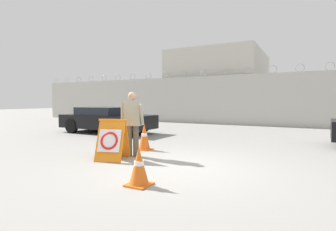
# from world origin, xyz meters

# --- Properties ---
(ground_plane) EXTENTS (90.00, 90.00, 0.00)m
(ground_plane) POSITION_xyz_m (0.00, 0.00, 0.00)
(ground_plane) COLOR gray
(perimeter_wall) EXTENTS (36.00, 0.30, 3.54)m
(perimeter_wall) POSITION_xyz_m (0.00, 11.15, 1.55)
(perimeter_wall) COLOR beige
(perimeter_wall) RESTS_ON ground_plane
(building_block) EXTENTS (6.53, 7.65, 5.24)m
(building_block) POSITION_xyz_m (-3.77, 15.69, 2.62)
(building_block) COLOR beige
(building_block) RESTS_ON ground_plane
(barricade_sign) EXTENTS (0.87, 0.92, 1.02)m
(barricade_sign) POSITION_xyz_m (-1.77, -0.08, 0.51)
(barricade_sign) COLOR orange
(barricade_sign) RESTS_ON ground_plane
(security_guard) EXTENTS (0.67, 0.37, 1.71)m
(security_guard) POSITION_xyz_m (-1.56, 0.50, 0.95)
(security_guard) COLOR #514C42
(security_guard) RESTS_ON ground_plane
(traffic_cone_near) EXTENTS (0.40, 0.40, 0.68)m
(traffic_cone_near) POSITION_xyz_m (-0.05, -1.43, 0.34)
(traffic_cone_near) COLOR orange
(traffic_cone_near) RESTS_ON ground_plane
(traffic_cone_mid) EXTENTS (0.40, 0.40, 0.79)m
(traffic_cone_mid) POSITION_xyz_m (-1.80, 1.42, 0.39)
(traffic_cone_mid) COLOR orange
(traffic_cone_mid) RESTS_ON ground_plane
(parked_car_front_coupe) EXTENTS (4.37, 2.11, 1.18)m
(parked_car_front_coupe) POSITION_xyz_m (-5.65, 4.20, 0.61)
(parked_car_front_coupe) COLOR black
(parked_car_front_coupe) RESTS_ON ground_plane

